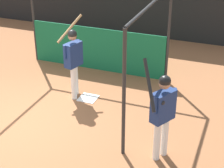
# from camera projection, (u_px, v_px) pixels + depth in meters

# --- Properties ---
(ground_plane) EXTENTS (60.00, 60.00, 0.00)m
(ground_plane) POSITION_uv_depth(u_px,v_px,m) (16.00, 122.00, 8.27)
(ground_plane) COLOR #935B38
(outfield_wall) EXTENTS (24.00, 0.12, 1.58)m
(outfield_wall) POSITION_uv_depth(u_px,v_px,m) (118.00, 11.00, 13.28)
(outfield_wall) COLOR black
(outfield_wall) RESTS_ON ground
(batting_cage) EXTENTS (4.06, 3.49, 2.57)m
(batting_cage) POSITION_uv_depth(u_px,v_px,m) (88.00, 39.00, 9.79)
(batting_cage) COLOR #282828
(batting_cage) RESTS_ON ground
(home_plate) EXTENTS (0.44, 0.44, 0.02)m
(home_plate) POSITION_uv_depth(u_px,v_px,m) (88.00, 98.00, 9.22)
(home_plate) COLOR white
(home_plate) RESTS_ON ground
(player_batter) EXTENTS (0.59, 0.97, 1.91)m
(player_batter) POSITION_uv_depth(u_px,v_px,m) (73.00, 57.00, 8.87)
(player_batter) COLOR white
(player_batter) RESTS_ON ground
(player_waiting) EXTENTS (0.59, 0.84, 2.05)m
(player_waiting) POSITION_uv_depth(u_px,v_px,m) (162.00, 110.00, 6.71)
(player_waiting) COLOR white
(player_waiting) RESTS_ON ground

